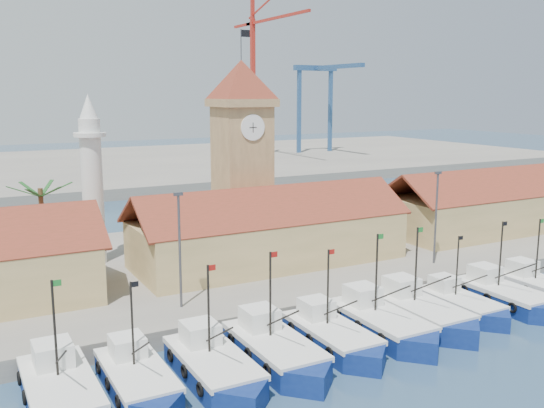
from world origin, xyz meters
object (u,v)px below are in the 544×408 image
clock_tower (242,151)px  minaret (92,179)px  boat_0 (62,395)px  boat_5 (383,325)px

clock_tower → minaret: 15.30m
boat_0 → clock_tower: 33.93m
boat_5 → clock_tower: clock_tower is taller
clock_tower → minaret: bearing=172.4°
boat_0 → boat_5: size_ratio=0.98×
clock_tower → boat_0: bearing=-134.5°
boat_5 → clock_tower: (-0.47, 23.18, 11.13)m
minaret → boat_0: bearing=-106.7°
boat_0 → minaret: size_ratio=0.64×
boat_5 → clock_tower: 25.72m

